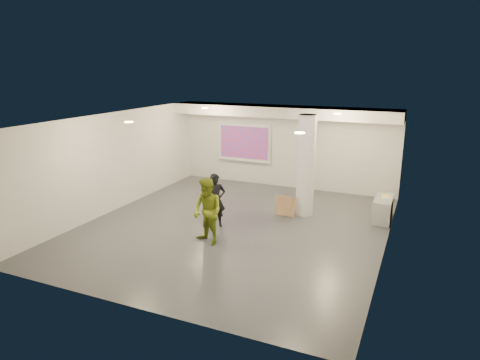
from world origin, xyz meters
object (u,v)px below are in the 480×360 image
at_px(column, 306,166).
at_px(credenza, 383,209).
at_px(woman, 216,200).
at_px(man, 208,211).
at_px(projection_screen, 244,143).

distance_m(column, credenza, 2.54).
height_order(woman, man, man).
xyz_separation_m(projection_screen, woman, (1.11, -4.61, -0.78)).
height_order(column, projection_screen, column).
bearing_deg(column, man, -117.90).
height_order(projection_screen, man, projection_screen).
distance_m(projection_screen, woman, 4.81).
relative_size(projection_screen, woman, 1.40).
relative_size(projection_screen, man, 1.25).
height_order(projection_screen, credenza, projection_screen).
bearing_deg(woman, projection_screen, 69.45).
height_order(column, man, column).
bearing_deg(woman, column, 10.44).
xyz_separation_m(projection_screen, credenza, (5.32, -2.25, -1.19)).
bearing_deg(woman, credenza, -4.81).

